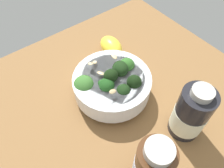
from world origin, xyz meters
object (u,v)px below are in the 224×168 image
at_px(lemon_wedge, 111,46).
at_px(bottle_tall, 190,114).
at_px(bowl_of_broccoli, 112,83).
at_px(bottle_short, 152,167).

relative_size(lemon_wedge, bottle_tall, 0.55).
xyz_separation_m(lemon_wedge, bottle_tall, (0.02, 0.29, 0.04)).
bearing_deg(bowl_of_broccoli, bottle_tall, 111.87).
distance_m(lemon_wedge, bottle_tall, 0.29).
xyz_separation_m(lemon_wedge, bottle_short, (0.16, 0.32, 0.05)).
relative_size(bowl_of_broccoli, bottle_short, 1.22).
distance_m(lemon_wedge, bottle_short, 0.36).
relative_size(bottle_tall, bottle_short, 0.93).
bearing_deg(bowl_of_broccoli, lemon_wedge, -126.30).
height_order(lemon_wedge, bottle_short, bottle_short).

